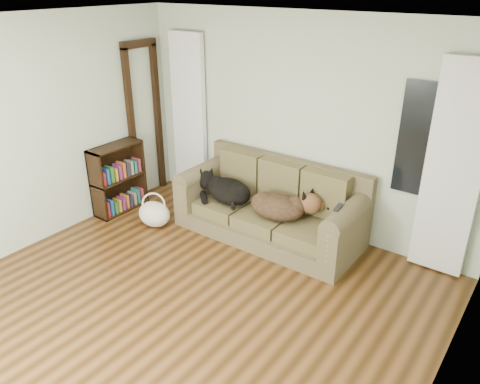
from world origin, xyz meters
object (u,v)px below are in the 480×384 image
Objects in this scene: sofa at (269,203)px; dog_shepherd at (281,206)px; dog_black_lab at (226,190)px; bookshelf at (118,176)px; tote_bag at (154,214)px.

dog_shepherd is at bearing -16.51° from sofa.
bookshelf reaches higher than dog_black_lab.
tote_bag is at bearing 2.40° from bookshelf.
sofa is 5.07× the size of tote_bag.
bookshelf reaches higher than sofa.
dog_shepherd reaches higher than tote_bag.
dog_shepherd is at bearing 20.65° from tote_bag.
bookshelf is at bearing -163.78° from sofa.
tote_bag is at bearing 15.52° from dog_shepherd.
sofa is at bearing 25.96° from tote_bag.
sofa is 1.49m from tote_bag.
dog_shepherd is (0.22, -0.06, 0.04)m from sofa.
dog_shepherd reaches higher than dog_black_lab.
dog_black_lab is at bearing -172.54° from sofa.
bookshelf is at bearing 175.66° from tote_bag.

